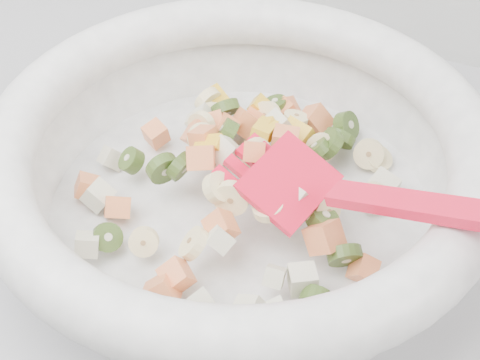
% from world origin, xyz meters
% --- Properties ---
extents(mixing_bowl, '(0.50, 0.41, 0.17)m').
position_xyz_m(mixing_bowl, '(-0.11, 1.42, 0.96)').
color(mixing_bowl, white).
rests_on(mixing_bowl, counter).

